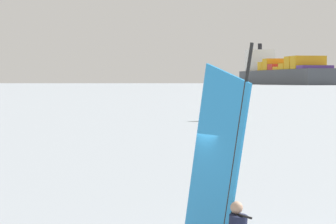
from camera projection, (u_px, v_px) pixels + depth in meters
windsurfer at (229, 215)px, 13.87m from camera, size 2.81×2.31×4.18m
cargo_ship at (283, 73)px, 688.15m from camera, size 135.47×191.51×39.22m
distant_headland at (298, 71)px, 1510.13m from camera, size 1373.25×622.19×42.79m
channel_buoy at (215, 109)px, 67.88m from camera, size 1.14×1.14×2.29m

